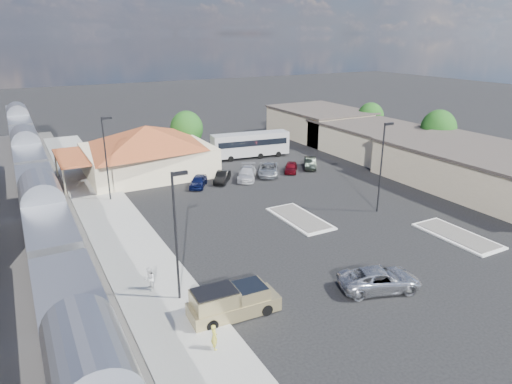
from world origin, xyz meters
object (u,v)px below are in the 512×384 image
suv (380,279)px  coach_bus (250,144)px  pickup_truck (234,302)px  station_depot (147,150)px

suv → coach_bus: coach_bus is taller
suv → coach_bus: 37.24m
pickup_truck → suv: pickup_truck is taller
station_depot → suv: bearing=-79.9°
pickup_truck → suv: 10.48m
suv → coach_bus: bearing=4.8°
station_depot → coach_bus: (15.18, 0.79, -1.07)m
suv → station_depot: bearing=28.7°
coach_bus → pickup_truck: bearing=158.4°
station_depot → coach_bus: station_depot is taller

